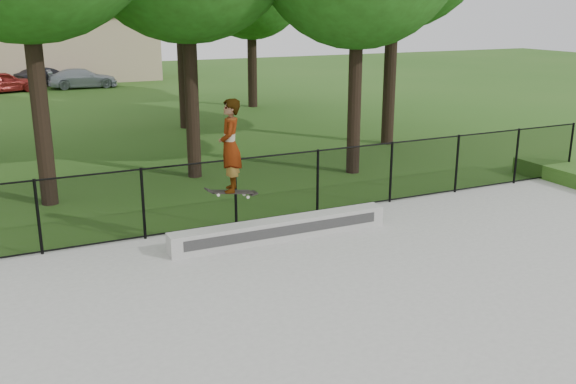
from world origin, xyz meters
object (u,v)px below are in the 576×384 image
car_b (46,77)px  skater_airborne (230,147)px  grind_ledge (281,229)px  car_a (3,82)px  car_c (83,78)px

car_b → skater_airborne: (0.57, -30.39, 1.54)m
car_b → skater_airborne: 30.43m
grind_ledge → car_a: (-4.13, 27.96, 0.32)m
car_c → skater_airborne: (-1.30, -28.50, 1.55)m
grind_ledge → car_b: bearing=93.2°
grind_ledge → car_c: (0.19, 28.35, 0.30)m
grind_ledge → car_b: size_ratio=1.50×
car_a → car_c: 4.33m
car_a → car_c: size_ratio=0.96×
grind_ledge → car_c: 28.35m
skater_airborne → car_c: bearing=87.4°
car_b → skater_airborne: skater_airborne is taller
car_c → car_b: bearing=46.2°
car_c → car_a: bearing=96.5°
car_a → skater_airborne: size_ratio=1.81×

